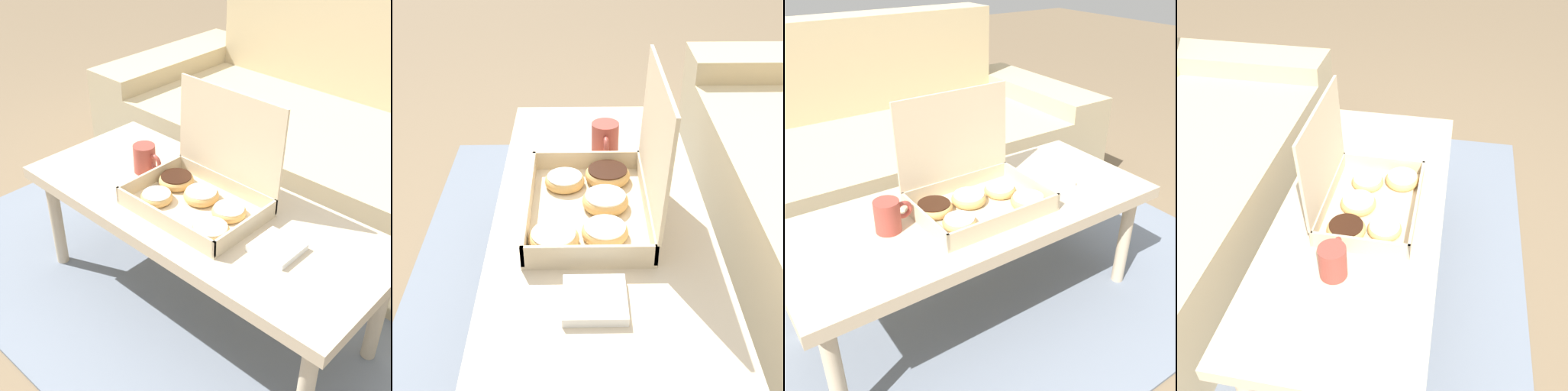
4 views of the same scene
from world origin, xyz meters
The scene contains 6 objects.
ground_plane centered at (0.00, 0.00, 0.00)m, with size 12.00×12.00×0.00m, color #756047.
area_rug centered at (0.00, 0.30, 0.01)m, with size 2.21×1.80×0.01m, color slate.
coffee_table centered at (0.00, -0.02, 0.38)m, with size 1.19×0.50×0.42m.
pastry_box centered at (0.00, -0.02, 0.47)m, with size 0.40×0.29×0.34m.
coffee_mug centered at (-0.27, 0.00, 0.47)m, with size 0.11×0.07×0.10m.
napkin_stack centered at (0.30, -0.04, 0.43)m, with size 0.12×0.12×0.02m.
Camera 2 is at (1.05, -0.07, 1.15)m, focal length 50.00 mm.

